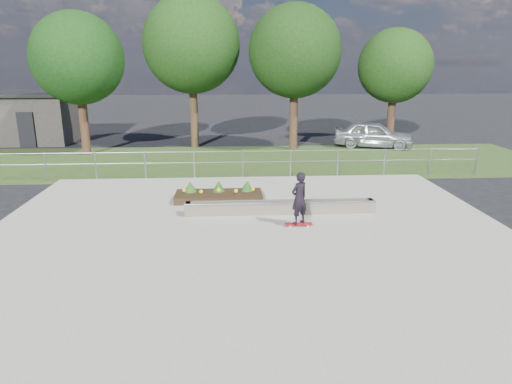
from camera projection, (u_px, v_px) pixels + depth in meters
The scene contains 13 objects.
ground at pixel (252, 248), 11.88m from camera, with size 120.00×120.00×0.00m, color black.
grass_verge at pixel (241, 161), 22.44m from camera, with size 30.00×8.00×0.02m, color #2C431B.
concrete_slab at pixel (252, 247), 11.87m from camera, with size 15.00×15.00×0.06m, color #9C998A.
fence at pixel (243, 160), 18.87m from camera, with size 20.06×0.06×1.20m.
building at pixel (9, 116), 27.96m from camera, with size 8.40×5.40×3.00m.
tree_far_left at pixel (77, 59), 22.59m from camera, with size 4.55×4.55×7.15m.
tree_mid_left at pixel (191, 45), 24.61m from camera, with size 5.25×5.25×8.25m.
tree_mid_right at pixel (295, 52), 24.07m from camera, with size 4.90×4.90×7.70m.
tree_far_right at pixel (395, 66), 26.05m from camera, with size 4.20×4.20×6.60m.
grind_ledge at pixel (280, 207), 14.40m from camera, with size 6.00×0.44×0.43m.
planter_bed at pixel (219, 194), 15.88m from camera, with size 3.00×1.20×0.61m.
skateboarder at pixel (299, 199), 13.09m from camera, with size 0.80×0.62×1.62m.
parked_car at pixel (374, 134), 25.85m from camera, with size 1.77×4.39×1.50m, color #A5A9AE.
Camera 1 is at (-0.54, -11.02, 4.66)m, focal length 32.00 mm.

